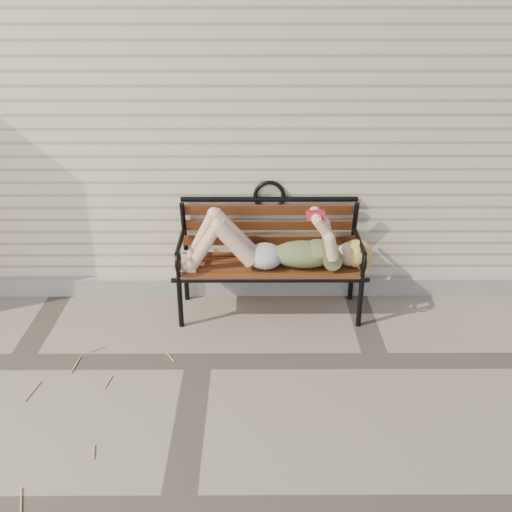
{
  "coord_description": "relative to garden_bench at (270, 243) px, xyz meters",
  "views": [
    {
      "loc": [
        0.39,
        -3.27,
        2.38
      ],
      "look_at": [
        0.4,
        0.46,
        0.6
      ],
      "focal_mm": 40.0,
      "sensor_mm": 36.0,
      "label": 1
    }
  ],
  "objects": [
    {
      "name": "ground",
      "position": [
        -0.51,
        -0.76,
        -0.56
      ],
      "size": [
        80.0,
        80.0,
        0.0
      ],
      "primitive_type": "plane",
      "color": "#7B6A5E",
      "rests_on": "ground"
    },
    {
      "name": "house_wall",
      "position": [
        -0.51,
        2.24,
        0.94
      ],
      "size": [
        8.0,
        4.0,
        3.0
      ],
      "primitive_type": "cube",
      "color": "beige",
      "rests_on": "ground"
    },
    {
      "name": "foundation_strip",
      "position": [
        -0.51,
        0.21,
        -0.49
      ],
      "size": [
        8.0,
        0.1,
        0.15
      ],
      "primitive_type": "cube",
      "color": "gray",
      "rests_on": "ground"
    },
    {
      "name": "garden_bench",
      "position": [
        0.0,
        0.0,
        0.0
      ],
      "size": [
        1.55,
        0.62,
        1.0
      ],
      "color": "black",
      "rests_on": "ground"
    },
    {
      "name": "reading_woman",
      "position": [
        0.01,
        -0.12,
        0.03
      ],
      "size": [
        1.46,
        0.33,
        0.46
      ],
      "color": "#093141",
      "rests_on": "ground"
    }
  ]
}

